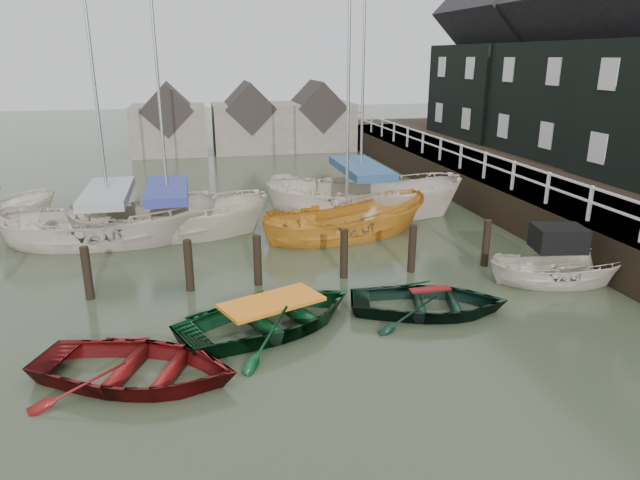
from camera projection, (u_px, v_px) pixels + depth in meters
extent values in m
plane|color=#2F3824|center=(327.00, 329.00, 12.93)|extent=(120.00, 120.00, 0.00)
cube|color=black|center=(493.00, 169.00, 23.77)|extent=(3.00, 32.00, 0.20)
cube|color=silver|center=(462.00, 145.00, 23.13)|extent=(0.06, 32.00, 0.06)
cube|color=silver|center=(461.00, 155.00, 23.25)|extent=(0.06, 32.00, 0.06)
cube|color=black|center=(602.00, 195.00, 25.36)|extent=(14.00, 38.00, 1.50)
cube|color=black|center=(586.00, 100.00, 25.98)|extent=(6.00, 7.00, 5.00)
cube|color=black|center=(506.00, 91.00, 32.48)|extent=(6.40, 7.00, 5.00)
cube|color=black|center=(513.00, 11.00, 31.17)|extent=(6.52, 7.14, 6.52)
cylinder|color=black|center=(88.00, 281.00, 14.40)|extent=(0.22, 0.22, 1.80)
cylinder|color=black|center=(189.00, 273.00, 14.93)|extent=(0.22, 0.22, 1.80)
cylinder|color=black|center=(258.00, 267.00, 15.30)|extent=(0.22, 0.22, 1.80)
cylinder|color=black|center=(344.00, 261.00, 15.81)|extent=(0.22, 0.22, 1.80)
cylinder|color=black|center=(412.00, 255.00, 16.23)|extent=(0.22, 0.22, 1.80)
cylinder|color=black|center=(485.00, 249.00, 16.71)|extent=(0.22, 0.22, 1.80)
cube|color=#665B51|center=(169.00, 130.00, 35.75)|extent=(4.50, 4.00, 3.00)
cube|color=#282321|center=(167.00, 108.00, 35.35)|extent=(3.18, 4.08, 3.18)
cube|color=#665B51|center=(249.00, 128.00, 36.80)|extent=(4.50, 4.00, 3.00)
cube|color=#282321|center=(248.00, 107.00, 36.40)|extent=(3.18, 4.08, 3.18)
cube|color=#665B51|center=(317.00, 126.00, 37.75)|extent=(4.50, 4.00, 3.00)
cube|color=#282321|center=(317.00, 106.00, 37.35)|extent=(3.18, 4.08, 3.18)
imported|color=#5D0D0D|center=(138.00, 380.00, 10.91)|extent=(4.78, 4.16, 0.83)
imported|color=black|center=(273.00, 328.00, 12.97)|extent=(5.19, 4.50, 0.90)
imported|color=black|center=(429.00, 312.00, 13.82)|extent=(4.35, 3.58, 0.78)
imported|color=beige|center=(557.00, 283.00, 15.59)|extent=(4.01, 2.18, 1.47)
cube|color=black|center=(558.00, 238.00, 15.40)|extent=(1.48, 1.25, 0.65)
imported|color=beige|center=(113.00, 241.00, 19.14)|extent=(7.20, 2.95, 2.74)
cylinder|color=#B2B2B7|center=(92.00, 67.00, 17.42)|extent=(0.10, 0.10, 8.15)
cube|color=gray|center=(107.00, 193.00, 18.64)|extent=(3.96, 1.57, 0.30)
imported|color=beige|center=(171.00, 234.00, 19.81)|extent=(7.02, 3.27, 2.62)
cylinder|color=#B2B2B7|center=(156.00, 60.00, 18.03)|extent=(0.10, 0.10, 8.68)
cube|color=navy|center=(167.00, 190.00, 19.33)|extent=(3.86, 1.75, 0.30)
imported|color=#C57F25|center=(346.00, 235.00, 19.76)|extent=(6.49, 3.49, 2.37)
cylinder|color=#B2B2B7|center=(349.00, 70.00, 18.08)|extent=(0.10, 0.10, 8.34)
imported|color=beige|center=(360.00, 212.00, 22.67)|extent=(8.22, 5.68, 2.97)
cylinder|color=#B2B2B7|center=(364.00, 36.00, 20.64)|extent=(0.10, 0.10, 9.94)
cube|color=navy|center=(361.00, 168.00, 22.13)|extent=(4.50, 3.07, 0.30)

